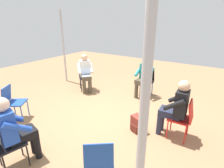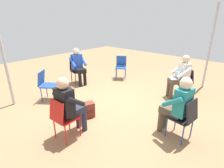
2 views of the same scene
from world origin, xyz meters
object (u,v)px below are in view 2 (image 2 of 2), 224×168
Objects in this scene: chair_north at (76,69)px; chair_northwest at (46,83)px; person_with_laptop at (180,74)px; person_in_teal at (178,104)px; backpack_near_laptop_user at (88,111)px; chair_northeast at (121,65)px; chair_south at (185,117)px; chair_west at (63,116)px; person_in_black at (69,104)px; person_in_blue at (78,64)px; chair_southeast at (185,81)px.

chair_north and chair_northwest have the same top height.
person_with_laptop is at bearing 96.74° from chair_northwest.
backpack_near_laptop_user is (-0.69, 1.79, -0.54)m from person_in_teal.
person_with_laptop reaches higher than backpack_near_laptop_user.
chair_north and chair_northeast have the same top height.
chair_west is at bearing 138.77° from chair_south.
person_in_blue is (1.91, 2.18, 0.00)m from person_in_black.
chair_southeast is at bearing -90.00° from person_with_laptop.
person_in_black reaches higher than chair_west.
chair_northeast is 2.34m from person_with_laptop.
person_in_black is at bearing 90.00° from chair_west.
chair_west is at bearing -90.00° from person_in_black.
person_in_black is at bearing 138.64° from person_in_teal.
person_with_laptop is at bearing 71.87° from person_in_black.
person_with_laptop reaches higher than chair_northwest.
backpack_near_laptop_user is at bearing 118.00° from person_in_teal.
person_in_blue reaches higher than chair_west.
chair_southeast is 3.59m from chair_west.
person_in_blue reaches higher than chair_northeast.
chair_southeast is 2.36× the size of backpack_near_laptop_user.
person_in_black is (-3.29, 0.97, 0.20)m from chair_southeast.
backpack_near_laptop_user is at bearing 105.32° from chair_west.
chair_northeast and chair_southeast have the same top height.
person_in_blue reaches higher than chair_south.
person_in_black is (-0.51, -1.82, 0.20)m from chair_northwest.
chair_west is 0.94m from backpack_near_laptop_user.
person_with_laptop is 3.44× the size of backpack_near_laptop_user.
person_in_black reaches higher than chair_south.
person_in_black reaches higher than chair_north.
chair_north is 3.43m from person_with_laptop.
chair_west is (-3.54, -1.48, 0.00)m from chair_northeast.
person_in_teal is at bearing 93.60° from chair_north.
backpack_near_laptop_user is (-1.25, -1.91, -0.54)m from person_in_blue.
chair_northwest is 2.36× the size of backpack_near_laptop_user.
person_with_laptop is (-0.21, -2.33, 0.20)m from chair_northeast.
person_with_laptop is (1.82, 0.83, 0.20)m from chair_south.
person_in_teal reaches higher than chair_northwest.
person_in_blue is (0.56, 3.71, 0.00)m from person_in_teal.
chair_north is at bearing 58.32° from backpack_near_laptop_user.
person_with_laptop reaches higher than chair_south.
chair_north is 3.16m from chair_west.
chair_south is 1.00× the size of chair_west.
chair_northeast is at bearing 63.10° from person_in_teal.
chair_southeast is 0.69× the size of person_with_laptop.
chair_northwest is 1.00× the size of chair_southeast.
chair_south is (-2.04, -3.16, 0.00)m from chair_northeast.
chair_southeast is (1.95, 0.72, 0.00)m from chair_south.
chair_north and chair_southeast have the same top height.
person_in_black is 0.90m from backpack_near_laptop_user.
person_with_laptop is at bearing 139.59° from chair_northeast.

